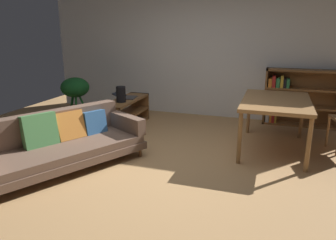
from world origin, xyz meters
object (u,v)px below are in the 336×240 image
(media_console, at_px, (126,113))
(bookshelf, at_px, (296,97))
(desk_speaker, at_px, (121,94))
(dining_table, at_px, (276,104))
(open_laptop, at_px, (126,97))
(potted_floor_plant, at_px, (75,91))
(fabric_couch, at_px, (61,142))

(media_console, distance_m, bookshelf, 3.15)
(desk_speaker, bearing_deg, dining_table, -2.62)
(open_laptop, height_order, potted_floor_plant, potted_floor_plant)
(media_console, bearing_deg, fabric_couch, -92.01)
(potted_floor_plant, distance_m, dining_table, 3.71)
(bookshelf, bearing_deg, open_laptop, -160.91)
(desk_speaker, height_order, potted_floor_plant, potted_floor_plant)
(potted_floor_plant, bearing_deg, dining_table, -6.86)
(media_console, xyz_separation_m, desk_speaker, (0.03, -0.23, 0.40))
(desk_speaker, distance_m, bookshelf, 3.21)
(open_laptop, relative_size, potted_floor_plant, 0.52)
(dining_table, bearing_deg, open_laptop, 170.03)
(media_console, relative_size, dining_table, 0.87)
(potted_floor_plant, xyz_separation_m, bookshelf, (4.04, 1.05, -0.06))
(fabric_couch, bearing_deg, media_console, 87.99)
(fabric_couch, bearing_deg, potted_floor_plant, 118.62)
(media_console, bearing_deg, bookshelf, 21.43)
(desk_speaker, xyz_separation_m, potted_floor_plant, (-1.14, 0.33, -0.08))
(bookshelf, bearing_deg, media_console, -158.57)
(open_laptop, bearing_deg, fabric_couch, -90.45)
(desk_speaker, height_order, dining_table, desk_speaker)
(dining_table, bearing_deg, bookshelf, 76.69)
(open_laptop, bearing_deg, bookshelf, 19.09)
(fabric_couch, height_order, dining_table, dining_table)
(open_laptop, bearing_deg, desk_speaker, -77.75)
(fabric_couch, relative_size, potted_floor_plant, 2.64)
(media_console, xyz_separation_m, dining_table, (2.57, -0.34, 0.44))
(potted_floor_plant, bearing_deg, bookshelf, 14.51)
(fabric_couch, bearing_deg, desk_speaker, 86.79)
(potted_floor_plant, distance_m, bookshelf, 4.17)
(bookshelf, bearing_deg, potted_floor_plant, -165.49)
(fabric_couch, distance_m, open_laptop, 1.96)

